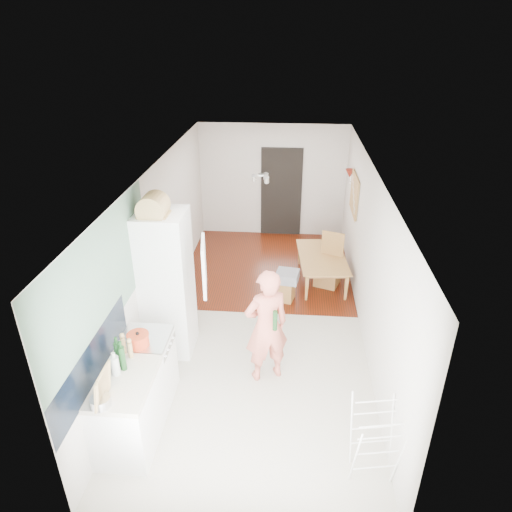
# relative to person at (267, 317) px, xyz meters

# --- Properties ---
(room_shell) EXTENTS (3.20, 7.00, 2.50)m
(room_shell) POSITION_rel_person_xyz_m (-0.17, 1.31, 0.28)
(room_shell) COLOR beige
(room_shell) RESTS_ON ground
(floor) EXTENTS (3.20, 7.00, 0.01)m
(floor) POSITION_rel_person_xyz_m (-0.17, 1.31, -0.97)
(floor) COLOR #BDB6A4
(floor) RESTS_ON ground
(wood_floor_overlay) EXTENTS (3.20, 3.30, 0.01)m
(wood_floor_overlay) POSITION_rel_person_xyz_m (-0.17, 3.16, -0.96)
(wood_floor_overlay) COLOR #601A07
(wood_floor_overlay) RESTS_ON room_shell
(sage_wall_panel) EXTENTS (0.02, 3.00, 1.30)m
(sage_wall_panel) POSITION_rel_person_xyz_m (-1.76, -0.69, 0.88)
(sage_wall_panel) COLOR slate
(sage_wall_panel) RESTS_ON room_shell
(tile_splashback) EXTENTS (0.02, 1.90, 0.50)m
(tile_splashback) POSITION_rel_person_xyz_m (-1.75, -1.24, 0.18)
(tile_splashback) COLOR black
(tile_splashback) RESTS_ON room_shell
(doorway_recess) EXTENTS (0.90, 0.04, 2.00)m
(doorway_recess) POSITION_rel_person_xyz_m (0.03, 4.79, 0.03)
(doorway_recess) COLOR black
(doorway_recess) RESTS_ON room_shell
(base_cabinet) EXTENTS (0.60, 0.90, 0.86)m
(base_cabinet) POSITION_rel_person_xyz_m (-1.47, -1.24, -0.54)
(base_cabinet) COLOR white
(base_cabinet) RESTS_ON room_shell
(worktop) EXTENTS (0.62, 0.92, 0.06)m
(worktop) POSITION_rel_person_xyz_m (-1.47, -1.24, -0.08)
(worktop) COLOR beige
(worktop) RESTS_ON room_shell
(range_cooker) EXTENTS (0.60, 0.60, 0.88)m
(range_cooker) POSITION_rel_person_xyz_m (-1.47, -0.49, -0.53)
(range_cooker) COLOR white
(range_cooker) RESTS_ON room_shell
(cooker_top) EXTENTS (0.60, 0.60, 0.04)m
(cooker_top) POSITION_rel_person_xyz_m (-1.47, -0.49, -0.07)
(cooker_top) COLOR silver
(cooker_top) RESTS_ON room_shell
(fridge_housing) EXTENTS (0.66, 0.66, 2.15)m
(fridge_housing) POSITION_rel_person_xyz_m (-1.44, 0.53, 0.11)
(fridge_housing) COLOR white
(fridge_housing) RESTS_ON room_shell
(fridge_door) EXTENTS (0.14, 0.56, 0.70)m
(fridge_door) POSITION_rel_person_xyz_m (-0.83, 0.23, 0.58)
(fridge_door) COLOR white
(fridge_door) RESTS_ON room_shell
(fridge_interior) EXTENTS (0.02, 0.52, 0.66)m
(fridge_interior) POSITION_rel_person_xyz_m (-1.13, 0.53, 0.58)
(fridge_interior) COLOR white
(fridge_interior) RESTS_ON room_shell
(pinboard) EXTENTS (0.03, 0.90, 0.70)m
(pinboard) POSITION_rel_person_xyz_m (1.41, 3.21, 0.58)
(pinboard) COLOR tan
(pinboard) RESTS_ON room_shell
(pinboard_frame) EXTENTS (0.00, 0.94, 0.74)m
(pinboard_frame) POSITION_rel_person_xyz_m (1.40, 3.21, 0.58)
(pinboard_frame) COLOR #A97543
(pinboard_frame) RESTS_ON room_shell
(wall_sconce) EXTENTS (0.18, 0.18, 0.16)m
(wall_sconce) POSITION_rel_person_xyz_m (1.37, 3.86, 0.78)
(wall_sconce) COLOR maroon
(wall_sconce) RESTS_ON room_shell
(person) EXTENTS (0.83, 0.71, 1.94)m
(person) POSITION_rel_person_xyz_m (0.00, 0.00, 0.00)
(person) COLOR #D96E5B
(person) RESTS_ON floor
(dining_table) EXTENTS (0.82, 1.33, 0.45)m
(dining_table) POSITION_rel_person_xyz_m (0.89, 2.68, -0.75)
(dining_table) COLOR #A97543
(dining_table) RESTS_ON floor
(dining_chair) EXTENTS (0.53, 0.53, 0.98)m
(dining_chair) POSITION_rel_person_xyz_m (0.98, 2.56, -0.48)
(dining_chair) COLOR #A97543
(dining_chair) RESTS_ON floor
(stool) EXTENTS (0.36, 0.36, 0.38)m
(stool) POSITION_rel_person_xyz_m (0.21, 1.96, -0.78)
(stool) COLOR #A97543
(stool) RESTS_ON floor
(grey_drape) EXTENTS (0.43, 0.43, 0.17)m
(grey_drape) POSITION_rel_person_xyz_m (0.24, 1.97, -0.50)
(grey_drape) COLOR gray
(grey_drape) RESTS_ON stool
(drying_rack) EXTENTS (0.52, 0.48, 0.88)m
(drying_rack) POSITION_rel_person_xyz_m (1.21, -1.43, -0.53)
(drying_rack) COLOR white
(drying_rack) RESTS_ON floor
(bread_bin) EXTENTS (0.40, 0.39, 0.20)m
(bread_bin) POSITION_rel_person_xyz_m (-1.48, 0.44, 1.28)
(bread_bin) COLOR tan
(bread_bin) RESTS_ON fridge_housing
(red_casserole) EXTENTS (0.28, 0.28, 0.15)m
(red_casserole) POSITION_rel_person_xyz_m (-1.48, -0.64, 0.03)
(red_casserole) COLOR red
(red_casserole) RESTS_ON cooker_top
(steel_pan) EXTENTS (0.21, 0.21, 0.10)m
(steel_pan) POSITION_rel_person_xyz_m (-1.56, -1.61, 0.00)
(steel_pan) COLOR silver
(steel_pan) RESTS_ON worktop
(held_bottle) EXTENTS (0.06, 0.06, 0.27)m
(held_bottle) POSITION_rel_person_xyz_m (0.11, -0.17, 0.07)
(held_bottle) COLOR #153B18
(held_bottle) RESTS_ON person
(bottle_a) EXTENTS (0.08, 0.08, 0.31)m
(bottle_a) POSITION_rel_person_xyz_m (-1.58, -1.01, 0.10)
(bottle_a) COLOR #153B18
(bottle_a) RESTS_ON worktop
(bottle_b) EXTENTS (0.09, 0.09, 0.30)m
(bottle_b) POSITION_rel_person_xyz_m (-1.51, -1.06, 0.10)
(bottle_b) COLOR #153B18
(bottle_b) RESTS_ON worktop
(bottle_c) EXTENTS (0.10, 0.10, 0.23)m
(bottle_c) POSITION_rel_person_xyz_m (-1.57, -1.15, 0.07)
(bottle_c) COLOR beige
(bottle_c) RESTS_ON worktop
(pepper_mill_front) EXTENTS (0.07, 0.07, 0.21)m
(pepper_mill_front) POSITION_rel_person_xyz_m (-1.60, -0.79, 0.06)
(pepper_mill_front) COLOR tan
(pepper_mill_front) RESTS_ON worktop
(pepper_mill_back) EXTENTS (0.07, 0.07, 0.20)m
(pepper_mill_back) POSITION_rel_person_xyz_m (-1.50, -0.86, 0.05)
(pepper_mill_back) COLOR tan
(pepper_mill_back) RESTS_ON worktop
(chopping_boards) EXTENTS (0.06, 0.29, 0.39)m
(chopping_boards) POSITION_rel_person_xyz_m (-1.54, -1.56, 0.15)
(chopping_boards) COLOR tan
(chopping_boards) RESTS_ON worktop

